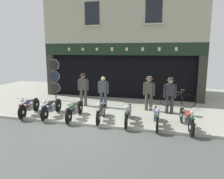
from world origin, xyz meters
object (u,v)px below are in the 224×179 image
at_px(motorcycle_far_right, 187,118).
at_px(motorcycle_right, 156,116).
at_px(tyre_sign_pole, 55,77).
at_px(advert_board_near, 160,72).
at_px(shopkeeper_center, 103,90).
at_px(salesman_left, 83,88).
at_px(assistant_far_right, 170,94).
at_px(motorcycle_center_left, 74,109).
at_px(leaning_bicycle, 177,100).
at_px(motorcycle_far_left, 29,106).
at_px(motorcycle_left, 51,107).
at_px(salesman_right, 149,92).
at_px(motorcycle_center, 101,111).
at_px(motorcycle_center_right, 128,113).

bearing_deg(motorcycle_far_right, motorcycle_right, -10.88).
relative_size(tyre_sign_pole, advert_board_near, 2.29).
xyz_separation_m(shopkeeper_center, advert_board_near, (2.68, 2.46, 0.75)).
xyz_separation_m(salesman_left, assistant_far_right, (4.39, -0.35, -0.02)).
bearing_deg(motorcycle_center_left, motorcycle_far_right, 174.58).
height_order(motorcycle_right, leaning_bicycle, leaning_bicycle).
relative_size(motorcycle_far_right, tyre_sign_pole, 0.85).
height_order(motorcycle_far_right, advert_board_near, advert_board_near).
relative_size(motorcycle_far_left, motorcycle_left, 0.96).
xyz_separation_m(salesman_right, assistant_far_right, (0.97, -0.27, -0.00)).
bearing_deg(motorcycle_center, motorcycle_center_left, -5.58).
bearing_deg(leaning_bicycle, motorcycle_right, 172.15).
bearing_deg(motorcycle_left, salesman_right, -158.85).
relative_size(motorcycle_center, motorcycle_far_right, 0.96).
bearing_deg(salesman_right, salesman_left, 6.58).
height_order(motorcycle_center, leaning_bicycle, leaning_bicycle).
height_order(motorcycle_left, motorcycle_far_right, motorcycle_far_right).
relative_size(motorcycle_center_right, shopkeeper_center, 1.28).
xyz_separation_m(motorcycle_center_left, motorcycle_right, (3.43, -0.02, -0.00)).
xyz_separation_m(shopkeeper_center, leaning_bicycle, (3.68, 1.01, -0.49)).
height_order(motorcycle_center, motorcycle_far_right, motorcycle_center).
bearing_deg(motorcycle_right, shopkeeper_center, -43.63).
xyz_separation_m(motorcycle_far_left, leaning_bicycle, (6.48, 3.24, -0.04)).
height_order(motorcycle_center_left, assistant_far_right, assistant_far_right).
distance_m(motorcycle_left, motorcycle_center, 2.29).
xyz_separation_m(motorcycle_left, leaning_bicycle, (5.41, 3.14, -0.04)).
distance_m(motorcycle_far_left, salesman_left, 2.86).
bearing_deg(leaning_bicycle, advert_board_near, 41.93).
xyz_separation_m(motorcycle_center, advert_board_near, (2.12, 4.60, 1.20)).
bearing_deg(motorcycle_right, salesman_left, -35.12).
relative_size(motorcycle_right, tyre_sign_pole, 0.84).
height_order(motorcycle_left, motorcycle_center_right, motorcycle_left).
height_order(motorcycle_left, leaning_bicycle, leaning_bicycle).
distance_m(motorcycle_far_left, motorcycle_far_right, 6.71).
relative_size(motorcycle_center_left, motorcycle_far_right, 0.98).
bearing_deg(salesman_right, motorcycle_center_right, 81.50).
xyz_separation_m(motorcycle_center_left, shopkeeper_center, (0.61, 2.19, 0.46)).
bearing_deg(assistant_far_right, salesman_right, -19.85).
relative_size(motorcycle_center, advert_board_near, 1.88).
relative_size(salesman_right, assistant_far_right, 1.00).
distance_m(motorcycle_right, advert_board_near, 4.83).
relative_size(motorcycle_far_left, motorcycle_center_left, 0.97).
bearing_deg(salesman_left, tyre_sign_pole, -31.02).
height_order(motorcycle_center_right, salesman_left, salesman_left).
relative_size(shopkeeper_center, leaning_bicycle, 0.87).
bearing_deg(motorcycle_center_right, tyre_sign_pole, -36.37).
relative_size(motorcycle_far_right, assistant_far_right, 1.21).
xyz_separation_m(motorcycle_far_right, shopkeeper_center, (-3.92, 2.24, 0.45)).
distance_m(motorcycle_center_left, assistant_far_right, 4.34).
bearing_deg(motorcycle_right, motorcycle_far_right, 172.87).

